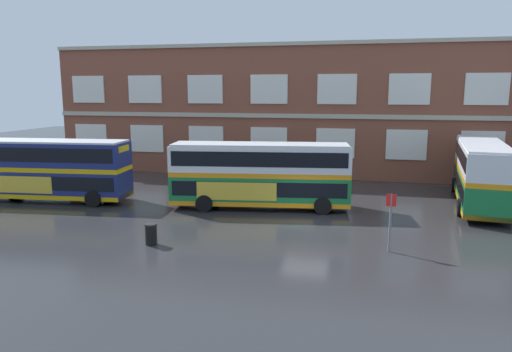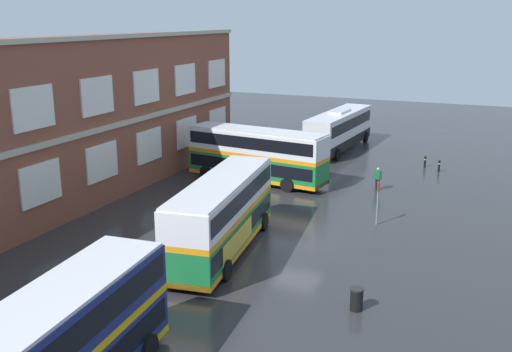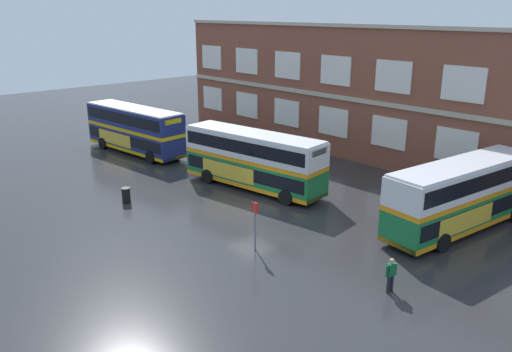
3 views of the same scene
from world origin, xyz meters
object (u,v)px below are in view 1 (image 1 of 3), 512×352
at_px(double_decker_near, 46,169).
at_px(double_decker_far, 481,172).
at_px(bus_stand_flag, 390,217).
at_px(station_litter_bin, 151,234).
at_px(double_decker_middle, 260,174).

distance_m(double_decker_near, double_decker_far, 28.33).
relative_size(double_decker_far, bus_stand_flag, 4.16).
bearing_deg(bus_stand_flag, double_decker_near, 165.77).
xyz_separation_m(double_decker_near, double_decker_far, (27.88, 5.02, 0.00)).
relative_size(double_decker_near, double_decker_far, 1.00).
bearing_deg(double_decker_far, double_decker_near, -169.79).
bearing_deg(double_decker_far, station_litter_bin, -144.83).
relative_size(double_decker_middle, double_decker_far, 1.00).
bearing_deg(double_decker_middle, station_litter_bin, -113.22).
distance_m(double_decker_middle, station_litter_bin, 9.08).
height_order(double_decker_far, bus_stand_flag, double_decker_far).
distance_m(double_decker_near, double_decker_middle, 14.36).
bearing_deg(station_litter_bin, double_decker_near, 146.94).
xyz_separation_m(double_decker_middle, station_litter_bin, (-3.52, -8.21, -1.63)).
xyz_separation_m(double_decker_near, double_decker_middle, (14.31, 1.19, 0.00)).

